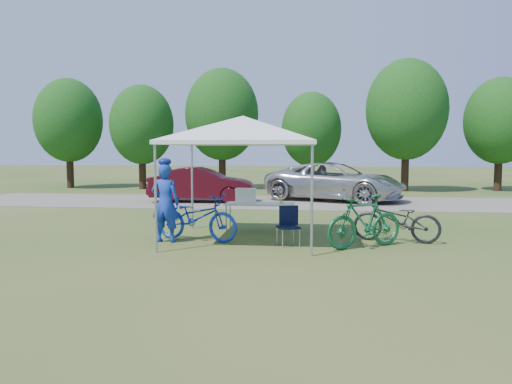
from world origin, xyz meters
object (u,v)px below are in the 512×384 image
bike_blue (197,217)px  minivan (335,181)px  folding_table (260,205)px  bike_green (365,221)px  cooler (246,196)px  bike_dark (396,220)px  cyclist (165,203)px  folding_chair (288,222)px  sedan (202,185)px

bike_blue → minivan: size_ratio=0.37×
folding_table → bike_green: bearing=-38.9°
cooler → bike_green: 3.30m
cooler → bike_dark: bearing=-18.6°
cyclist → bike_green: cyclist is taller
folding_chair → bike_blue: size_ratio=0.42×
cooler → bike_blue: bearing=-121.7°
cyclist → bike_dark: size_ratio=0.92×
folding_table → sedan: (-2.86, 6.44, 0.03)m
bike_dark → folding_chair: bearing=-60.8°
folding_chair → bike_green: bike_green is taller
cyclist → sedan: size_ratio=0.43×
sedan → minivan: bearing=-79.8°
bike_dark → folding_table: bearing=-95.9°
bike_green → sedan: bearing=-179.4°
folding_chair → minivan: (1.42, 9.24, 0.28)m
folding_chair → cyclist: 2.69m
folding_table → bike_blue: bike_blue is taller
folding_table → bike_blue: bearing=-130.7°
bike_green → sedan: size_ratio=0.45×
folding_table → sedan: 7.05m
folding_table → bike_green: bike_green is taller
folding_chair → cooler: cooler is taller
cooler → minivan: bearing=71.2°
minivan → sedan: bearing=124.5°
cooler → minivan: minivan is taller
folding_chair → bike_green: (1.56, -0.13, 0.06)m
folding_table → sedan: size_ratio=0.42×
minivan → bike_dark: bearing=-151.3°
folding_table → bike_dark: 3.30m
sedan → bike_dark: bearing=-143.5°
minivan → sedan: 5.17m
folding_chair → bike_dark: 2.38m
minivan → cyclist: bearing=178.9°
folding_table → cooler: size_ratio=3.38×
folding_chair → cyclist: bearing=157.2°
folding_chair → bike_blue: bike_blue is taller
sedan → bike_green: bearing=-149.5°
bike_blue → minivan: minivan is taller
bike_green → bike_blue: bearing=-128.1°
folding_table → cooler: cooler is taller
folding_chair → minivan: 9.36m
minivan → sedan: (-5.06, -1.05, -0.09)m
folding_table → cooler: (-0.35, -0.00, 0.22)m
bike_blue → sedan: size_ratio=0.50×
bike_green → sedan: sedan is taller
bike_green → bike_dark: (0.75, 0.73, -0.06)m
folding_table → bike_dark: bearing=-20.5°
folding_chair → cyclist: cyclist is taller
cooler → bike_green: size_ratio=0.28×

